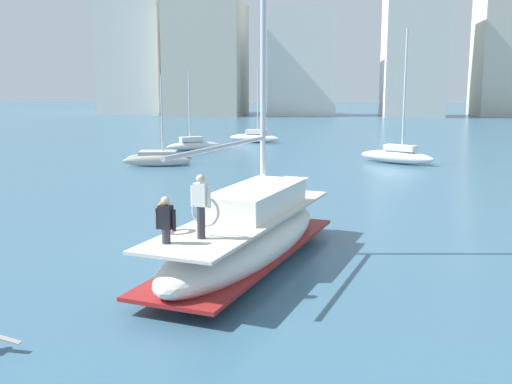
# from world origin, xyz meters

# --- Properties ---
(ground_plane) EXTENTS (400.00, 400.00, 0.00)m
(ground_plane) POSITION_xyz_m (0.00, 0.00, 0.00)
(ground_plane) COLOR #38607A
(main_sailboat) EXTENTS (4.81, 9.89, 13.60)m
(main_sailboat) POSITION_xyz_m (0.06, -1.89, 0.91)
(main_sailboat) COLOR white
(main_sailboat) RESTS_ON ground
(moored_sloop_near) EXTENTS (5.23, 4.13, 8.91)m
(moored_sloop_near) POSITION_xyz_m (7.00, 22.41, 0.60)
(moored_sloop_near) COLOR white
(moored_sloop_near) RESTS_ON ground
(moored_sloop_far) EXTENTS (4.48, 3.44, 6.45)m
(moored_sloop_far) POSITION_xyz_m (-8.67, 28.94, 0.51)
(moored_sloop_far) COLOR silver
(moored_sloop_far) RESTS_ON ground
(moored_cutter_right) EXTENTS (4.74, 2.88, 5.96)m
(moored_cutter_right) POSITION_xyz_m (-8.99, 19.72, 0.52)
(moored_cutter_right) COLOR #B7B2A8
(moored_cutter_right) RESTS_ON ground
(moored_ketch_distant) EXTENTS (5.17, 2.51, 6.88)m
(moored_ketch_distant) POSITION_xyz_m (-4.62, 36.87, 0.54)
(moored_ketch_distant) COLOR silver
(moored_ketch_distant) RESTS_ON ground
(waterfront_buildings) EXTENTS (82.72, 20.41, 27.40)m
(waterfront_buildings) POSITION_xyz_m (-4.94, 95.12, 11.86)
(waterfront_buildings) COLOR silver
(waterfront_buildings) RESTS_ON ground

